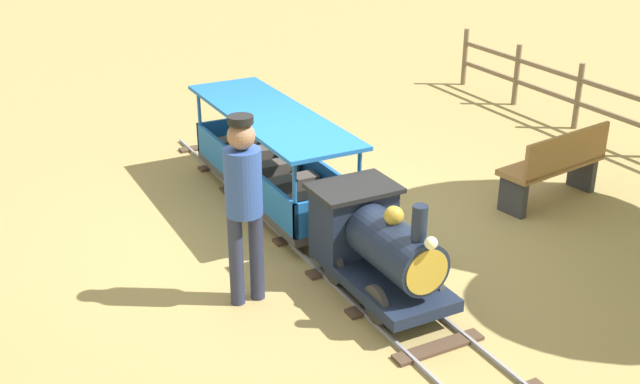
{
  "coord_description": "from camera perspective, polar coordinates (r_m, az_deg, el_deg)",
  "views": [
    {
      "loc": [
        3.09,
        6.09,
        3.46
      ],
      "look_at": [
        0.0,
        0.2,
        0.55
      ],
      "focal_mm": 43.79,
      "sensor_mm": 36.0,
      "label": 1
    }
  ],
  "objects": [
    {
      "name": "passenger_car",
      "position": [
        8.22,
        -3.57,
        1.89
      ],
      "size": [
        0.83,
        2.7,
        0.97
      ],
      "color": "#3F3F3F",
      "rests_on": "ground_plane"
    },
    {
      "name": "conductor_person",
      "position": [
        6.2,
        -5.6,
        -0.29
      ],
      "size": [
        0.3,
        0.3,
        1.62
      ],
      "color": "#282D47",
      "rests_on": "ground_plane"
    },
    {
      "name": "ground_plane",
      "position": [
        7.65,
        -0.71,
        -3.24
      ],
      "size": [
        60.0,
        60.0,
        0.0
      ],
      "primitive_type": "plane",
      "color": "#A38C51"
    },
    {
      "name": "locomotive",
      "position": [
        6.5,
        4.12,
        -3.68
      ],
      "size": [
        0.73,
        1.45,
        1.02
      ],
      "color": "#192338",
      "rests_on": "ground_plane"
    },
    {
      "name": "park_bench",
      "position": [
        8.59,
        16.8,
        1.82
      ],
      "size": [
        1.34,
        0.59,
        0.82
      ],
      "color": "olive",
      "rests_on": "ground_plane"
    },
    {
      "name": "track",
      "position": [
        7.64,
        -0.7,
        -3.13
      ],
      "size": [
        0.77,
        6.4,
        0.04
      ],
      "color": "gray",
      "rests_on": "ground_plane"
    }
  ]
}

